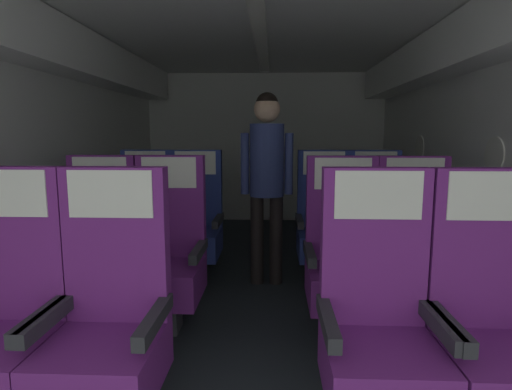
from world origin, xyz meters
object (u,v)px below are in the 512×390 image
seat_a_right_window (378,330)px  flight_attendant (267,168)px  seat_a_right_aisle (493,333)px  seat_b_left_window (99,257)px  seat_c_right_aisle (376,227)px  seat_b_right_aisle (415,261)px  seat_c_left_window (145,225)px  seat_c_left_aisle (195,226)px  seat_b_left_aisle (168,257)px  seat_a_left_aisle (109,326)px  seat_a_left_window (3,324)px  seat_b_right_window (343,261)px  seat_c_right_window (324,227)px

seat_a_right_window → flight_attendant: flight_attendant is taller
seat_a_right_aisle → seat_a_right_window: bearing=179.2°
seat_b_left_window → flight_attendant: bearing=37.9°
flight_attendant → seat_c_right_aisle: bearing=-176.7°
seat_b_right_aisle → flight_attendant: (-0.95, 0.85, 0.51)m
seat_c_left_window → flight_attendant: flight_attendant is taller
seat_c_left_aisle → flight_attendant: (0.63, -0.10, 0.51)m
seat_b_left_aisle → seat_a_left_aisle: bearing=-90.0°
seat_c_left_window → flight_attendant: (1.07, -0.11, 0.51)m
seat_a_right_window → seat_a_left_window: bearing=-179.4°
flight_attendant → seat_a_right_window: bearing=101.0°
seat_b_left_window → seat_c_right_aisle: (2.01, 0.96, 0.00)m
seat_a_right_window → seat_b_right_window: bearing=89.6°
seat_c_right_aisle → seat_b_right_aisle: bearing=-89.3°
seat_c_right_aisle → seat_b_left_aisle: bearing=-148.4°
seat_c_right_aisle → flight_attendant: size_ratio=0.70×
seat_a_left_window → seat_b_left_aisle: same height
seat_b_left_window → seat_c_left_aisle: size_ratio=1.00×
seat_a_left_window → seat_b_left_window: 0.97m
seat_b_right_aisle → seat_c_left_aisle: size_ratio=1.00×
seat_a_right_aisle → seat_b_left_aisle: (-1.56, 0.97, 0.00)m
seat_b_left_aisle → seat_b_right_aisle: 1.57m
seat_a_left_aisle → seat_b_left_aisle: (-0.00, 0.98, 0.00)m
seat_c_right_window → seat_b_right_aisle: bearing=-64.8°
seat_b_left_window → seat_c_right_aisle: same height
seat_a_left_window → seat_c_right_window: size_ratio=1.00×
seat_a_right_aisle → seat_c_right_aisle: size_ratio=1.00×
seat_a_left_window → seat_c_left_aisle: (0.45, 1.91, 0.00)m
seat_b_left_window → seat_c_right_window: same height
seat_c_left_aisle → seat_a_right_window: bearing=-59.5°
seat_a_left_aisle → seat_c_left_aisle: same height
seat_b_left_aisle → seat_a_left_window: bearing=-114.7°
seat_a_right_aisle → flight_attendant: 2.10m
seat_c_right_window → flight_attendant: 0.72m
seat_b_right_aisle → flight_attendant: 1.37m
seat_c_left_window → seat_b_left_aisle: bearing=-64.7°
seat_a_left_aisle → seat_c_right_window: bearing=60.0°
seat_a_left_window → seat_a_right_window: size_ratio=1.00×
seat_b_left_aisle → seat_c_right_window: size_ratio=1.00×
seat_a_right_window → seat_c_right_window: same height
seat_a_right_aisle → flight_attendant: bearing=117.6°
seat_a_left_window → seat_c_right_aisle: (2.01, 1.93, 0.00)m
seat_a_left_window → seat_b_left_aisle: (0.45, 0.98, 0.00)m
seat_a_right_aisle → seat_c_right_window: 1.97m
seat_a_left_window → seat_b_right_aisle: 2.23m
seat_c_right_aisle → seat_c_right_window: bearing=-179.1°
seat_a_right_window → seat_c_right_window: (0.00, 1.91, 0.00)m
seat_a_right_window → seat_b_right_window: 0.94m
seat_a_right_window → seat_b_right_aisle: same height
seat_c_left_aisle → seat_b_right_aisle: bearing=-31.2°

